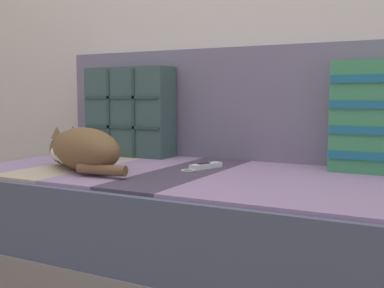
% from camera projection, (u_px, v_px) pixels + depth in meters
% --- Properties ---
extents(couch, '(1.83, 0.91, 0.40)m').
position_uv_depth(couch, '(219.00, 230.00, 1.66)').
color(couch, gray).
rests_on(couch, ground_plane).
extents(sofa_backrest, '(1.79, 0.14, 0.45)m').
position_uv_depth(sofa_backrest, '(259.00, 104.00, 1.96)').
color(sofa_backrest, slate).
rests_on(sofa_backrest, couch).
extents(throw_pillow_quilted, '(0.39, 0.14, 0.38)m').
position_uv_depth(throw_pillow_quilted, '(130.00, 112.00, 2.08)').
color(throw_pillow_quilted, '#38514C').
rests_on(throw_pillow_quilted, couch).
extents(sleeping_cat, '(0.44, 0.31, 0.15)m').
position_uv_depth(sleeping_cat, '(81.00, 149.00, 1.68)').
color(sleeping_cat, brown).
rests_on(sleeping_cat, couch).
extents(game_remote_near, '(0.10, 0.19, 0.02)m').
position_uv_depth(game_remote_near, '(204.00, 166.00, 1.72)').
color(game_remote_near, white).
rests_on(game_remote_near, couch).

